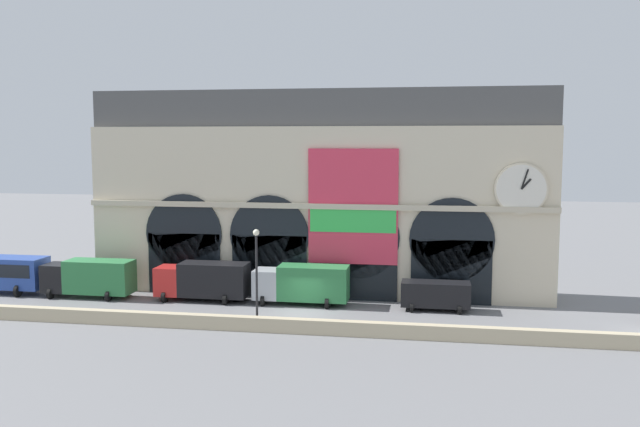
# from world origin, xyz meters

# --- Properties ---
(ground_plane) EXTENTS (200.00, 200.00, 0.00)m
(ground_plane) POSITION_xyz_m (0.00, 0.00, 0.00)
(ground_plane) COLOR slate
(quay_parapet_wall) EXTENTS (90.00, 0.70, 0.99)m
(quay_parapet_wall) POSITION_xyz_m (0.00, -5.04, 0.50)
(quay_parapet_wall) COLOR #BCAD8C
(quay_parapet_wall) RESTS_ON ground
(station_building) EXTENTS (38.36, 5.67, 17.09)m
(station_building) POSITION_xyz_m (0.03, 7.62, 8.32)
(station_building) COLOR beige
(station_building) RESTS_ON ground
(box_truck_west) EXTENTS (7.50, 2.91, 3.12)m
(box_truck_west) POSITION_xyz_m (-18.33, 2.35, 1.70)
(box_truck_west) COLOR black
(box_truck_west) RESTS_ON ground
(box_truck_midwest) EXTENTS (7.50, 2.91, 3.12)m
(box_truck_midwest) POSITION_xyz_m (-8.64, 2.76, 1.70)
(box_truck_midwest) COLOR red
(box_truck_midwest) RESTS_ON ground
(box_truck_center) EXTENTS (7.50, 2.91, 3.12)m
(box_truck_center) POSITION_xyz_m (-0.51, 2.87, 1.70)
(box_truck_center) COLOR #ADB2B7
(box_truck_center) RESTS_ON ground
(van_mideast) EXTENTS (5.20, 2.48, 2.20)m
(van_mideast) POSITION_xyz_m (9.88, 2.75, 1.25)
(van_mideast) COLOR black
(van_mideast) RESTS_ON ground
(street_lamp_quayside) EXTENTS (0.44, 0.44, 6.90)m
(street_lamp_quayside) POSITION_xyz_m (-2.32, -4.24, 4.41)
(street_lamp_quayside) COLOR black
(street_lamp_quayside) RESTS_ON ground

